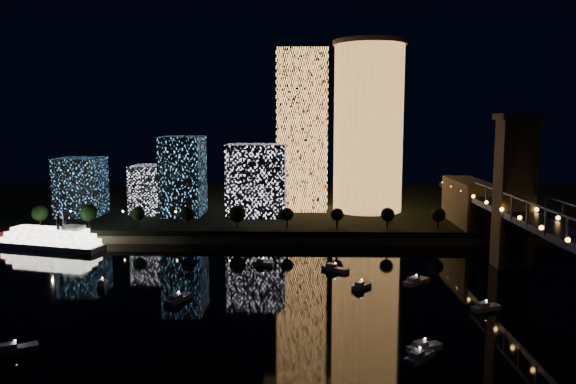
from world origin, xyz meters
The scene contains 10 objects.
ground centered at (0.00, 0.00, 0.00)m, with size 520.00×520.00×0.00m, color black.
far_bank centered at (0.00, 160.00, 2.50)m, with size 420.00×160.00×5.00m, color black.
seawall centered at (0.00, 82.00, 1.50)m, with size 420.00×6.00×3.00m, color #6B5E4C.
tower_cylindrical centered at (26.69, 131.96, 44.50)m, with size 34.00×34.00×78.76m.
tower_rectangular centered at (-4.25, 136.89, 42.65)m, with size 23.67×23.67×75.30m, color #FFA851.
midrise_blocks centered at (-57.27, 118.71, 19.99)m, with size 101.47×27.56×35.47m.
riverboat centered at (-99.95, 70.95, 3.47)m, with size 45.68×19.93×13.53m.
motorboats centered at (-3.44, 11.08, 0.81)m, with size 114.94×77.99×2.78m.
esplanade_trees centered at (-40.08, 88.00, 10.47)m, with size 166.13×6.92×8.96m.
street_lamps centered at (-34.00, 94.00, 9.02)m, with size 132.70×0.70×5.65m.
Camera 1 is at (-3.34, -132.38, 48.50)m, focal length 35.00 mm.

